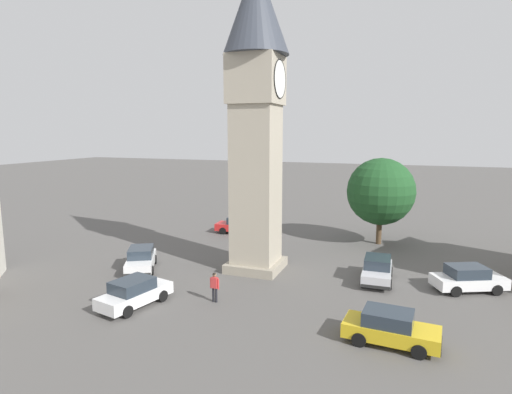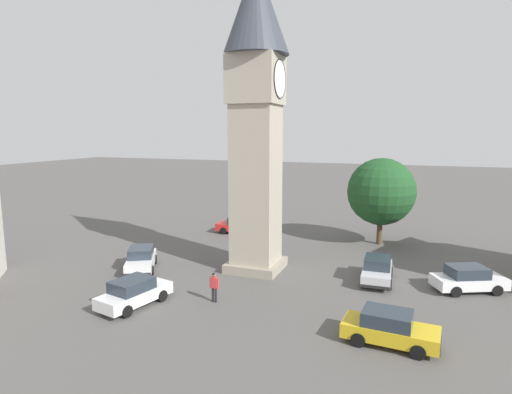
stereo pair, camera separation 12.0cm
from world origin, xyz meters
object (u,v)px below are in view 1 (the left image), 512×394
(car_red_corner, at_px, (239,225))
(pedestrian, at_px, (215,284))
(car_white_side, at_px, (468,279))
(clock_tower, at_px, (256,94))
(car_green_alley, at_px, (134,293))
(car_blue_kerb, at_px, (141,259))
(car_silver_kerb, at_px, (377,269))
(car_black_far, at_px, (390,328))
(tree, at_px, (381,192))

(car_red_corner, bearing_deg, pedestrian, -162.20)
(car_red_corner, relative_size, pedestrian, 2.51)
(car_white_side, relative_size, pedestrian, 2.63)
(clock_tower, distance_m, car_green_alley, 14.21)
(car_white_side, distance_m, car_green_alley, 19.22)
(car_blue_kerb, height_order, car_silver_kerb, same)
(car_blue_kerb, relative_size, car_red_corner, 1.04)
(car_black_far, bearing_deg, car_blue_kerb, 73.77)
(car_black_far, bearing_deg, pedestrian, 80.66)
(car_white_side, height_order, car_black_far, same)
(car_silver_kerb, xyz_separation_m, car_green_alley, (-8.53, 11.98, 0.00))
(car_silver_kerb, distance_m, car_green_alley, 14.70)
(car_white_side, bearing_deg, car_green_alley, 116.81)
(car_blue_kerb, bearing_deg, tree, -49.35)
(car_blue_kerb, xyz_separation_m, car_green_alley, (-5.26, -3.31, 0.00))
(clock_tower, distance_m, car_white_side, 17.14)
(car_white_side, relative_size, car_green_alley, 1.01)
(car_green_alley, bearing_deg, car_red_corner, 3.57)
(car_blue_kerb, height_order, pedestrian, pedestrian)
(clock_tower, bearing_deg, car_black_far, -129.79)
(clock_tower, distance_m, car_black_far, 16.19)
(clock_tower, relative_size, car_blue_kerb, 4.54)
(car_green_alley, bearing_deg, car_white_side, -63.19)
(car_silver_kerb, distance_m, tree, 10.06)
(clock_tower, height_order, car_blue_kerb, clock_tower)
(car_white_side, distance_m, pedestrian, 14.91)
(tree, bearing_deg, car_green_alley, 147.50)
(car_blue_kerb, xyz_separation_m, car_white_side, (3.41, -20.46, 0.00))
(clock_tower, xyz_separation_m, car_green_alley, (-8.08, 4.01, -10.99))
(pedestrian, height_order, tree, tree)
(car_blue_kerb, xyz_separation_m, tree, (12.62, -14.70, 3.67))
(car_green_alley, bearing_deg, pedestrian, -62.35)
(car_blue_kerb, height_order, car_green_alley, same)
(clock_tower, relative_size, car_red_corner, 4.74)
(car_blue_kerb, xyz_separation_m, car_silver_kerb, (3.27, -15.29, 0.00))
(car_silver_kerb, bearing_deg, clock_tower, 93.23)
(clock_tower, xyz_separation_m, car_silver_kerb, (0.45, -7.97, -10.99))
(car_silver_kerb, height_order, pedestrian, pedestrian)
(car_blue_kerb, xyz_separation_m, car_black_far, (-4.79, -16.46, 0.00))
(car_blue_kerb, relative_size, car_silver_kerb, 1.06)
(car_red_corner, xyz_separation_m, car_green_alley, (-17.24, -1.08, 0.00))
(car_red_corner, distance_m, pedestrian, 16.01)
(clock_tower, xyz_separation_m, car_black_far, (-7.61, -9.14, -10.99))
(car_red_corner, relative_size, car_white_side, 0.95)
(pedestrian, distance_m, tree, 17.92)
(car_red_corner, distance_m, car_green_alley, 17.27)
(pedestrian, bearing_deg, clock_tower, -1.80)
(car_red_corner, distance_m, tree, 13.01)
(car_blue_kerb, bearing_deg, pedestrian, -114.56)
(car_red_corner, bearing_deg, car_green_alley, -176.43)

